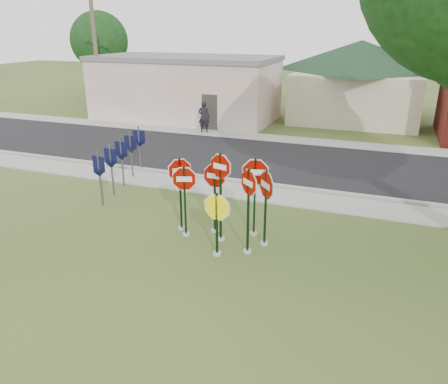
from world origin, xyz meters
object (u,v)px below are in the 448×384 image
at_px(stop_sign_center, 221,186).
at_px(pedestrian, 204,117).
at_px(utility_pole_near, 95,44).
at_px(stop_sign_yellow, 217,218).
at_px(stop_sign_left, 185,192).

xyz_separation_m(stop_sign_center, pedestrian, (-6.01, 12.82, -0.75)).
xyz_separation_m(utility_pole_near, pedestrian, (7.94, -0.94, -3.99)).
bearing_deg(utility_pole_near, pedestrian, -6.72).
bearing_deg(stop_sign_center, utility_pole_near, 135.39).
bearing_deg(stop_sign_yellow, utility_pole_near, 134.06).
xyz_separation_m(stop_sign_center, stop_sign_left, (-1.11, -0.08, -0.33)).
bearing_deg(stop_sign_center, stop_sign_yellow, -75.31).
relative_size(stop_sign_yellow, utility_pole_near, 0.21).
bearing_deg(stop_sign_yellow, stop_sign_left, 148.82).
xyz_separation_m(stop_sign_center, stop_sign_yellow, (0.23, -0.90, -0.60)).
distance_m(stop_sign_yellow, pedestrian, 15.07).
bearing_deg(stop_sign_center, pedestrian, 115.11).
distance_m(stop_sign_yellow, stop_sign_left, 1.59).
height_order(stop_sign_center, stop_sign_yellow, stop_sign_center).
height_order(utility_pole_near, pedestrian, utility_pole_near).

